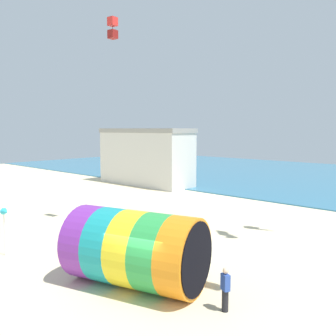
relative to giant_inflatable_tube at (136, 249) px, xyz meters
The scene contains 6 objects.
ground_plane 1.89m from the giant_inflatable_tube, 18.41° to the right, with size 120.00×120.00×0.00m, color beige.
giant_inflatable_tube is the anchor object (origin of this frame).
kite_handler 4.12m from the giant_inflatable_tube, ahead, with size 0.42×0.36×1.62m.
kite_red_box 14.68m from the giant_inflatable_tube, 146.04° to the left, with size 0.53×0.53×1.40m.
promenade_building 28.71m from the giant_inflatable_tube, 135.59° to the left, with size 12.28×4.09×6.58m.
beach_flag 7.88m from the giant_inflatable_tube, 164.74° to the right, with size 0.47×0.36×2.50m.
Camera 1 is at (10.24, -9.75, 6.53)m, focal length 40.00 mm.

